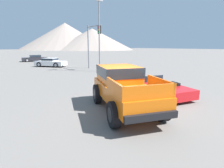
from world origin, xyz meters
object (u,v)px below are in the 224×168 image
at_px(parked_car_white, 51,62).
at_px(traffic_light_main, 93,38).
at_px(orange_pickup_truck, 123,85).
at_px(parked_car_dark, 35,58).
at_px(red_convertible_car, 158,87).
at_px(street_lamp_post, 99,29).

xyz_separation_m(parked_car_white, traffic_light_main, (3.45, -5.97, 3.13)).
distance_m(orange_pickup_truck, traffic_light_main, 14.55).
bearing_deg(orange_pickup_truck, parked_car_white, 102.17).
bearing_deg(orange_pickup_truck, parked_car_dark, 104.27).
bearing_deg(traffic_light_main, orange_pickup_truck, -24.89).
relative_size(orange_pickup_truck, parked_car_white, 1.22).
xyz_separation_m(red_convertible_car, traffic_light_main, (2.70, 12.30, 3.32)).
bearing_deg(red_convertible_car, parked_car_dark, 104.35).
bearing_deg(street_lamp_post, traffic_light_main, 78.54).
xyz_separation_m(red_convertible_car, parked_car_dark, (-0.42, 28.81, 0.17)).
bearing_deg(parked_car_dark, red_convertible_car, -172.47).
bearing_deg(red_convertible_car, orange_pickup_truck, -155.06).
bearing_deg(parked_car_dark, orange_pickup_truck, -178.93).
height_order(orange_pickup_truck, red_convertible_car, orange_pickup_truck).
bearing_deg(orange_pickup_truck, traffic_light_main, 85.00).
height_order(parked_car_white, street_lamp_post, street_lamp_post).
height_order(red_convertible_car, street_lamp_post, street_lamp_post).
distance_m(red_convertible_car, traffic_light_main, 13.03).
height_order(parked_car_dark, street_lamp_post, street_lamp_post).
relative_size(red_convertible_car, traffic_light_main, 0.90).
distance_m(parked_car_white, street_lamp_post, 9.56).
relative_size(parked_car_white, street_lamp_post, 0.56).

